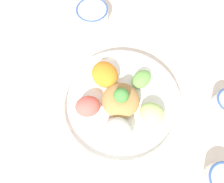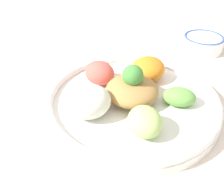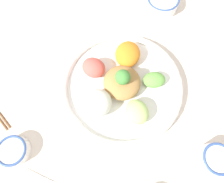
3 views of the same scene
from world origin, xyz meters
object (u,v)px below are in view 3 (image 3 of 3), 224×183
Objects in this scene: rice_bowl_blue at (162,2)px; rice_bowl_plain at (215,159)px; sauce_bowl_red at (13,151)px; salad_platter at (121,85)px.

rice_bowl_blue is 0.55m from rice_bowl_plain.
rice_bowl_plain is at bearing -106.78° from sauce_bowl_red.
sauce_bowl_red is at bearing 108.32° from salad_platter.
sauce_bowl_red is 0.55m from rice_bowl_plain.
salad_platter is at bearing -71.68° from sauce_bowl_red.
salad_platter is 0.36m from sauce_bowl_red.
rice_bowl_plain is at bearing -145.26° from salad_platter.
sauce_bowl_red is at bearing 73.22° from rice_bowl_plain.
rice_bowl_blue is (0.39, -0.57, 0.01)m from sauce_bowl_red.
sauce_bowl_red is 0.69m from rice_bowl_blue.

